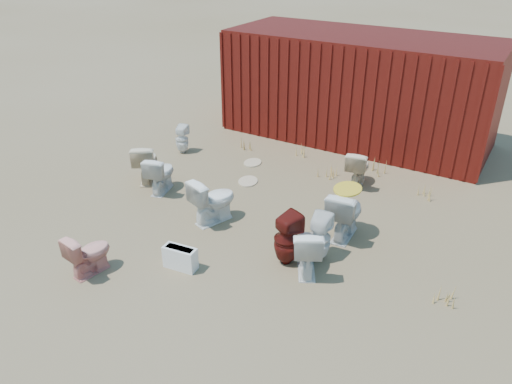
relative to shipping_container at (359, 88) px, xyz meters
The scene contains 22 objects.
ground 5.34m from the shipping_container, 90.00° to the right, with size 100.00×100.00×0.00m, color brown.
shipping_container is the anchor object (origin of this frame).
toilet_front_a 5.13m from the shipping_container, 114.69° to the right, with size 0.41×0.72×0.73m, color white.
toilet_front_pink 7.27m from the shipping_container, 100.37° to the right, with size 0.37×0.65×0.66m, color #E59084.
toilet_front_c 5.09m from the shipping_container, 97.01° to the right, with size 0.45×0.80×0.81m, color white.
toilet_front_maroon 5.57m from the shipping_container, 79.31° to the right, with size 0.37×0.38×0.83m, color #57130E.
toilet_front_e 5.67m from the shipping_container, 75.91° to the right, with size 0.42×0.75×0.76m, color white.
toilet_back_a 4.24m from the shipping_container, 135.08° to the right, with size 0.29×0.29×0.63m, color white.
toilet_back_beige_left 5.20m from the shipping_container, 121.10° to the right, with size 0.44×0.78×0.79m, color beige.
toilet_back_beige_right 2.74m from the shipping_container, 67.79° to the right, with size 0.41×0.72×0.73m, color beige.
toilet_back_yellowlid 4.58m from the shipping_container, 70.92° to the right, with size 0.47×0.83×0.85m, color silver.
toilet_back_e 5.33m from the shipping_container, 74.62° to the right, with size 0.34×0.35×0.76m, color white.
yellow_lid 4.53m from the shipping_container, 70.92° to the right, with size 0.43×0.54×0.03m, color gold.
loose_tank 6.43m from the shipping_container, 92.23° to the right, with size 0.50×0.20×0.35m, color white.
loose_lid_near 3.74m from the shipping_container, 104.69° to the right, with size 0.38×0.49×0.02m, color #C2AE8C.
loose_lid_far 3.15m from the shipping_container, 116.14° to the right, with size 0.36×0.47×0.02m, color #BFAE8A.
weed_clump_a 2.94m from the shipping_container, 131.94° to the right, with size 0.36×0.36×0.27m, color tan.
weed_clump_b 2.63m from the shipping_container, 81.67° to the right, with size 0.32×0.32×0.26m, color tan.
weed_clump_c 3.34m from the shipping_container, 44.62° to the right, with size 0.36×0.36×0.28m, color tan.
weed_clump_d 2.10m from the shipping_container, 109.75° to the right, with size 0.30×0.30×0.24m, color tan.
weed_clump_e 2.31m from the shipping_container, 55.19° to the right, with size 0.34×0.34×0.33m, color tan.
weed_clump_f 6.18m from the shipping_container, 57.17° to the right, with size 0.28×0.28×0.22m, color tan.
Camera 1 is at (3.83, -5.72, 4.47)m, focal length 35.00 mm.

